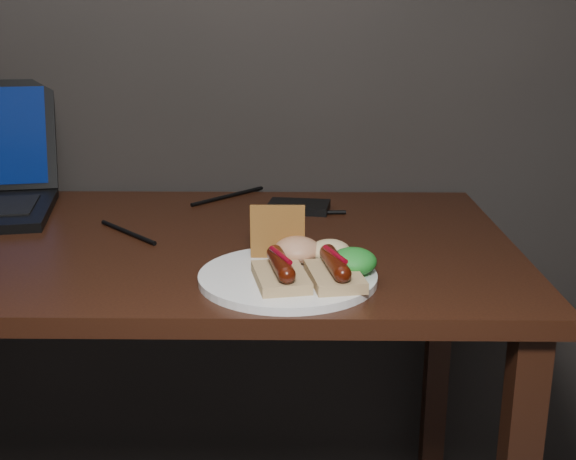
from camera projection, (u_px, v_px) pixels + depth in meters
The scene contains 10 objects.
desk at pixel (117, 285), 1.30m from camera, with size 1.40×0.70×0.75m.
hard_drive at pixel (299, 207), 1.45m from camera, with size 0.12×0.08×0.02m, color black.
desk_cables at pixel (139, 212), 1.43m from camera, with size 0.90×0.43×0.01m.
plate at pixel (288, 277), 1.07m from camera, with size 0.27×0.27×0.01m, color white.
bread_sausage_center at pixel (281, 271), 1.03m from camera, with size 0.09×0.13×0.04m.
bread_sausage_right at pixel (335, 270), 1.03m from camera, with size 0.09×0.13×0.04m.
crispbread at pixel (278, 232), 1.13m from camera, with size 0.09×0.01×0.09m, color #A66C2D.
salad_greens at pixel (353, 261), 1.06m from camera, with size 0.07×0.07×0.04m, color #125C16.
salsa_mound at pixel (297, 250), 1.11m from camera, with size 0.07×0.07×0.04m, color maroon.
coleslaw_mound at pixel (330, 251), 1.11m from camera, with size 0.06×0.06×0.04m, color beige.
Camera 1 is at (0.33, 0.17, 1.13)m, focal length 45.00 mm.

